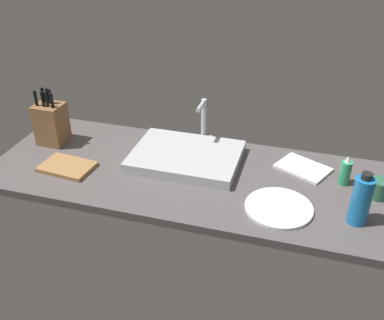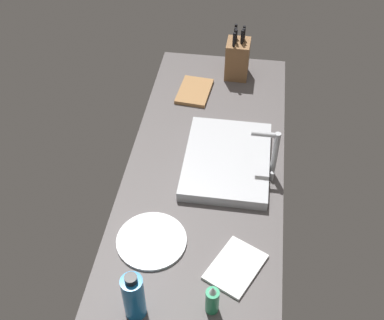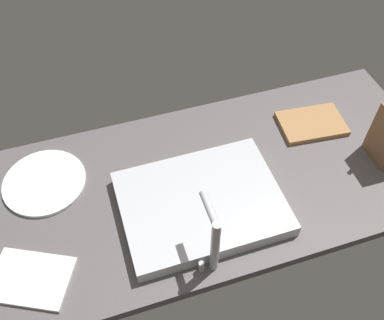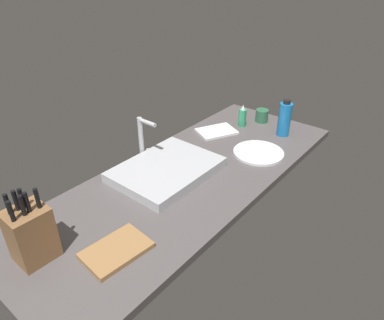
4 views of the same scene
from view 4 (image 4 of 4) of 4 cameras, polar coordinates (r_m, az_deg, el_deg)
countertop_slab at (r=163.16cm, az=-0.47°, el=-3.00°), size 174.78×65.56×3.50cm
sink_basin at (r=162.44cm, az=-4.15°, el=-1.56°), size 46.86×35.22×4.57cm
faucet at (r=170.34cm, az=-7.99°, el=3.88°), size 5.50×11.39×22.05cm
knife_block at (r=127.27cm, az=-24.65°, el=-10.78°), size 12.88×11.71×26.49cm
cutting_board at (r=126.44cm, az=-12.15°, el=-14.11°), size 23.35×16.94×1.80cm
soap_bottle at (r=209.27cm, az=8.16°, el=6.93°), size 4.48×4.48×13.11cm
water_bottle at (r=201.37cm, az=14.77°, el=6.46°), size 7.01×7.01×20.69cm
dinner_plate at (r=182.43cm, az=10.72°, el=1.19°), size 25.63×25.63×1.20cm
dish_towel at (r=201.77cm, az=4.00°, el=4.67°), size 25.47×22.73×1.20cm
coffee_mug at (r=217.74cm, az=11.25°, el=7.06°), size 7.54×7.54×7.54cm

